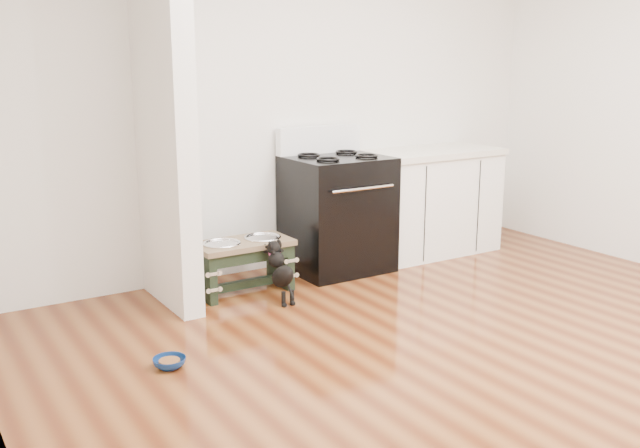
{
  "coord_description": "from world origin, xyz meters",
  "views": [
    {
      "loc": [
        -2.84,
        -2.49,
        1.68
      ],
      "look_at": [
        -0.2,
        1.71,
        0.52
      ],
      "focal_mm": 40.0,
      "sensor_mm": 36.0,
      "label": 1
    }
  ],
  "objects": [
    {
      "name": "room_shell",
      "position": [
        0.0,
        0.0,
        1.62
      ],
      "size": [
        5.0,
        5.0,
        5.0
      ],
      "color": "silver",
      "rests_on": "ground"
    },
    {
      "name": "ground",
      "position": [
        0.0,
        0.0,
        0.0
      ],
      "size": [
        5.0,
        5.0,
        0.0
      ],
      "primitive_type": "plane",
      "color": "#4E210D",
      "rests_on": "ground"
    },
    {
      "name": "dog_feeder",
      "position": [
        -0.65,
        2.03,
        0.28
      ],
      "size": [
        0.7,
        0.38,
        0.4
      ],
      "color": "black",
      "rests_on": "ground"
    },
    {
      "name": "partition_wall",
      "position": [
        -1.18,
        2.1,
        1.35
      ],
      "size": [
        0.15,
        0.8,
        2.7
      ],
      "primitive_type": "cube",
      "color": "silver",
      "rests_on": "ground"
    },
    {
      "name": "floor_bowl",
      "position": [
        -1.59,
        1.07,
        0.03
      ],
      "size": [
        0.19,
        0.19,
        0.06
      ],
      "rotation": [
        0.0,
        0.0,
        -0.02
      ],
      "color": "navy",
      "rests_on": "ground"
    },
    {
      "name": "oven_range",
      "position": [
        0.25,
        2.16,
        0.48
      ],
      "size": [
        0.76,
        0.69,
        1.14
      ],
      "color": "black",
      "rests_on": "ground"
    },
    {
      "name": "puppy",
      "position": [
        -0.53,
        1.71,
        0.24
      ],
      "size": [
        0.12,
        0.36,
        0.43
      ],
      "color": "black",
      "rests_on": "ground"
    },
    {
      "name": "cabinet_run",
      "position": [
        1.23,
        2.18,
        0.45
      ],
      "size": [
        1.24,
        0.64,
        0.91
      ],
      "color": "white",
      "rests_on": "ground"
    }
  ]
}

